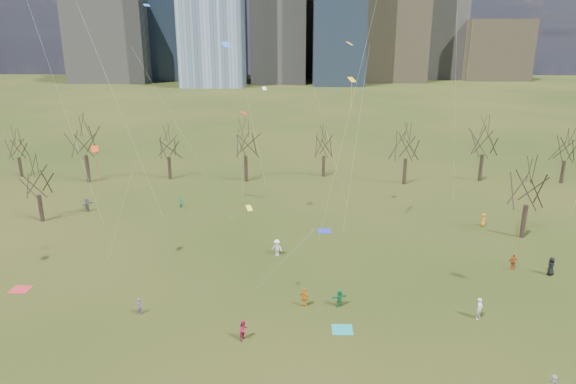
{
  "coord_description": "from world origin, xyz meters",
  "views": [
    {
      "loc": [
        0.97,
        -35.73,
        21.83
      ],
      "look_at": [
        0.0,
        12.0,
        7.0
      ],
      "focal_mm": 32.0,
      "sensor_mm": 36.0,
      "label": 1
    }
  ],
  "objects_px": {
    "blanket_navy": "(324,231)",
    "person_2": "(244,330)",
    "blanket_crimson": "(20,289)",
    "blanket_teal": "(342,330)",
    "person_4": "(305,298)",
    "person_1": "(479,308)"
  },
  "relations": [
    {
      "from": "person_1",
      "to": "person_2",
      "type": "distance_m",
      "value": 18.73
    },
    {
      "from": "person_2",
      "to": "person_4",
      "type": "bearing_deg",
      "value": -11.0
    },
    {
      "from": "person_2",
      "to": "person_4",
      "type": "distance_m",
      "value": 6.72
    },
    {
      "from": "blanket_navy",
      "to": "person_4",
      "type": "distance_m",
      "value": 17.3
    },
    {
      "from": "blanket_navy",
      "to": "person_2",
      "type": "bearing_deg",
      "value": -107.6
    },
    {
      "from": "blanket_teal",
      "to": "person_1",
      "type": "bearing_deg",
      "value": 9.56
    },
    {
      "from": "blanket_crimson",
      "to": "person_2",
      "type": "relative_size",
      "value": 1.0
    },
    {
      "from": "person_2",
      "to": "blanket_teal",
      "type": "bearing_deg",
      "value": -47.12
    },
    {
      "from": "blanket_teal",
      "to": "person_1",
      "type": "distance_m",
      "value": 11.21
    },
    {
      "from": "blanket_teal",
      "to": "person_2",
      "type": "distance_m",
      "value": 7.61
    },
    {
      "from": "blanket_teal",
      "to": "person_4",
      "type": "height_order",
      "value": "person_4"
    },
    {
      "from": "person_1",
      "to": "person_2",
      "type": "xyz_separation_m",
      "value": [
        -18.44,
        -3.33,
        -0.09
      ]
    },
    {
      "from": "blanket_navy",
      "to": "person_4",
      "type": "xyz_separation_m",
      "value": [
        -2.44,
        -17.11,
        0.8
      ]
    },
    {
      "from": "blanket_navy",
      "to": "person_2",
      "type": "relative_size",
      "value": 1.0
    },
    {
      "from": "person_2",
      "to": "blanket_crimson",
      "type": "bearing_deg",
      "value": 102.08
    },
    {
      "from": "blanket_navy",
      "to": "person_1",
      "type": "distance_m",
      "value": 21.96
    },
    {
      "from": "person_1",
      "to": "person_4",
      "type": "xyz_separation_m",
      "value": [
        -13.88,
        1.61,
        -0.08
      ]
    },
    {
      "from": "blanket_navy",
      "to": "person_1",
      "type": "bearing_deg",
      "value": -58.56
    },
    {
      "from": "person_2",
      "to": "blanket_navy",
      "type": "bearing_deg",
      "value": 14.06
    },
    {
      "from": "blanket_teal",
      "to": "blanket_navy",
      "type": "xyz_separation_m",
      "value": [
        -0.43,
        20.57,
        0.0
      ]
    },
    {
      "from": "blanket_teal",
      "to": "blanket_crimson",
      "type": "height_order",
      "value": "same"
    },
    {
      "from": "person_4",
      "to": "blanket_crimson",
      "type": "bearing_deg",
      "value": 15.03
    }
  ]
}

